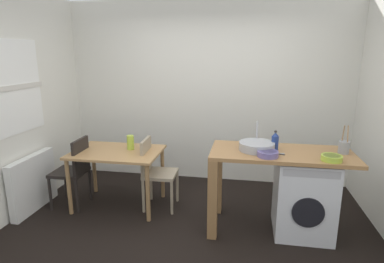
% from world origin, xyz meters
% --- Properties ---
extents(ground_plane, '(5.46, 5.46, 0.00)m').
position_xyz_m(ground_plane, '(0.00, 0.00, 0.00)').
color(ground_plane, black).
extents(wall_back, '(4.60, 0.10, 2.70)m').
position_xyz_m(wall_back, '(0.00, 1.75, 1.35)').
color(wall_back, silver).
rests_on(wall_back, ground_plane).
extents(radiator, '(0.10, 0.80, 0.70)m').
position_xyz_m(radiator, '(-2.02, 0.30, 0.35)').
color(radiator, white).
rests_on(radiator, ground_plane).
extents(dining_table, '(1.10, 0.76, 0.74)m').
position_xyz_m(dining_table, '(-1.00, 0.58, 0.64)').
color(dining_table, tan).
rests_on(dining_table, ground_plane).
extents(chair_person_seat, '(0.41, 0.41, 0.90)m').
position_xyz_m(chair_person_seat, '(-1.55, 0.48, 0.51)').
color(chair_person_seat, black).
rests_on(chair_person_seat, ground_plane).
extents(chair_opposite, '(0.41, 0.41, 0.90)m').
position_xyz_m(chair_opposite, '(-0.53, 0.63, 0.51)').
color(chair_opposite, gray).
rests_on(chair_opposite, ground_plane).
extents(kitchen_counter, '(1.50, 0.68, 0.92)m').
position_xyz_m(kitchen_counter, '(0.77, 0.33, 0.76)').
color(kitchen_counter, '#9E7042').
rests_on(kitchen_counter, ground_plane).
extents(washing_machine, '(0.60, 0.61, 0.86)m').
position_xyz_m(washing_machine, '(1.24, 0.33, 0.43)').
color(washing_machine, silver).
rests_on(washing_machine, ground_plane).
extents(sink_basin, '(0.38, 0.38, 0.09)m').
position_xyz_m(sink_basin, '(0.72, 0.33, 0.97)').
color(sink_basin, '#9EA0A5').
rests_on(sink_basin, kitchen_counter).
extents(tap, '(0.02, 0.02, 0.28)m').
position_xyz_m(tap, '(0.72, 0.51, 1.06)').
color(tap, '#B2B2B7').
rests_on(tap, kitchen_counter).
extents(bottle_tall_green, '(0.08, 0.08, 0.21)m').
position_xyz_m(bottle_tall_green, '(0.91, 0.39, 1.02)').
color(bottle_tall_green, navy).
rests_on(bottle_tall_green, kitchen_counter).
extents(mixing_bowl, '(0.21, 0.21, 0.06)m').
position_xyz_m(mixing_bowl, '(0.82, 0.13, 0.95)').
color(mixing_bowl, slate).
rests_on(mixing_bowl, kitchen_counter).
extents(utensil_crock, '(0.11, 0.11, 0.30)m').
position_xyz_m(utensil_crock, '(1.61, 0.38, 0.99)').
color(utensil_crock, gray).
rests_on(utensil_crock, kitchen_counter).
extents(colander, '(0.20, 0.20, 0.06)m').
position_xyz_m(colander, '(1.43, 0.11, 0.95)').
color(colander, '#A8C63D').
rests_on(colander, kitchen_counter).
extents(vase, '(0.09, 0.09, 0.18)m').
position_xyz_m(vase, '(-0.85, 0.68, 0.83)').
color(vase, '#A8C63D').
rests_on(vase, dining_table).
extents(scissors, '(0.15, 0.06, 0.01)m').
position_xyz_m(scissors, '(0.93, 0.23, 0.92)').
color(scissors, '#B2B2B7').
rests_on(scissors, kitchen_counter).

